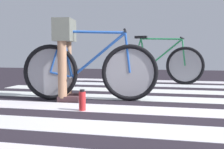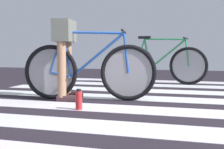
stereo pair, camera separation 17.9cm
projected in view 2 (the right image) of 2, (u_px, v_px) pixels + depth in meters
ground at (151, 112)px, 2.99m from camera, size 18.00×14.00×0.02m
crosswalk_markings at (151, 110)px, 3.04m from camera, size 5.46×6.51×0.00m
bicycle_1_of_2 at (89, 70)px, 3.69m from camera, size 1.73×0.53×0.93m
cyclist_1_of_2 at (65, 48)px, 3.71m from camera, size 0.36×0.44×1.03m
bicycle_2_of_2 at (161, 64)px, 5.57m from camera, size 1.73×0.52×0.93m
water_bottle at (79, 100)px, 3.06m from camera, size 0.07×0.07×0.23m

